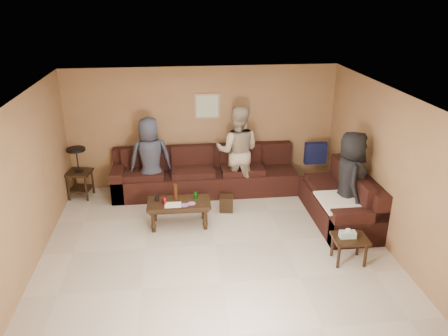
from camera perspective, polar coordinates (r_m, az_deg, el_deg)
name	(u,v)px	position (r m, az deg, el deg)	size (l,w,h in m)	color
room	(214,149)	(6.56, -1.31, 2.47)	(5.60, 5.50, 2.50)	beige
sectional_sofa	(249,186)	(8.56, 3.24, -2.34)	(4.65, 2.90, 0.97)	black
coffee_table	(179,205)	(7.70, -5.93, -4.85)	(1.10, 0.56, 0.74)	black
end_table_left	(79,172)	(9.10, -18.43, -0.48)	(0.53, 0.53, 1.03)	black
side_table_right	(349,240)	(6.95, 16.05, -9.05)	(0.53, 0.45, 0.57)	black
waste_bin	(226,203)	(8.25, 0.31, -4.64)	(0.25, 0.25, 0.30)	black
wall_art	(207,106)	(8.92, -2.19, 8.07)	(0.52, 0.04, 0.52)	#9E7F63
person_left	(151,159)	(8.62, -9.57, 1.20)	(0.81, 0.53, 1.66)	#2F3342
person_middle	(238,151)	(8.67, 1.79, 2.23)	(0.89, 0.69, 1.83)	tan
person_right	(350,180)	(7.79, 16.10, -1.48)	(0.84, 0.55, 1.72)	black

